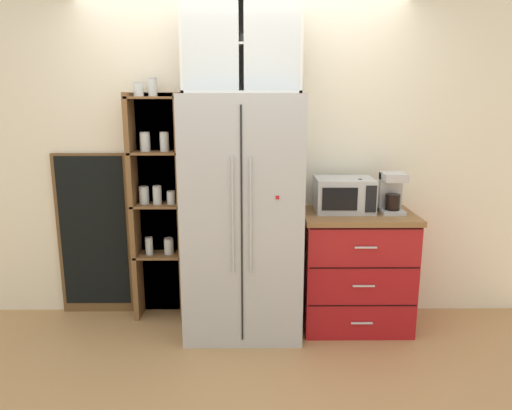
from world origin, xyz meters
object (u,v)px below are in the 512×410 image
object	(u,v)px
coffee_maker	(392,193)
refrigerator	(243,217)
bottle_green	(359,198)
chalkboard_menu	(94,234)
mug_red	(359,206)
microwave	(344,195)

from	to	relation	value
coffee_maker	refrigerator	bearing A→B (deg)	-176.91
coffee_maker	bottle_green	world-z (taller)	coffee_maker
bottle_green	chalkboard_menu	world-z (taller)	chalkboard_menu
mug_red	chalkboard_menu	xyz separation A→B (m)	(-2.11, 0.24, -0.29)
coffee_maker	chalkboard_menu	distance (m)	2.41
refrigerator	coffee_maker	xyz separation A→B (m)	(1.13, 0.06, 0.17)
refrigerator	mug_red	size ratio (longest dim) A/B	15.38
refrigerator	chalkboard_menu	distance (m)	1.29
bottle_green	microwave	bearing A→B (deg)	150.84
coffee_maker	chalkboard_menu	size ratio (longest dim) A/B	0.23
refrigerator	coffee_maker	size ratio (longest dim) A/B	5.82
bottle_green	chalkboard_menu	xyz separation A→B (m)	(-2.11, 0.26, -0.36)
refrigerator	bottle_green	size ratio (longest dim) A/B	6.86
refrigerator	microwave	world-z (taller)	refrigerator
refrigerator	bottle_green	distance (m)	0.89
microwave	chalkboard_menu	bearing A→B (deg)	174.20
refrigerator	microwave	bearing A→B (deg)	7.57
microwave	coffee_maker	xyz separation A→B (m)	(0.35, -0.04, 0.03)
mug_red	refrigerator	bearing A→B (deg)	-175.90
microwave	mug_red	distance (m)	0.14
coffee_maker	mug_red	xyz separation A→B (m)	(-0.25, 0.00, -0.11)
chalkboard_menu	microwave	bearing A→B (deg)	-5.80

